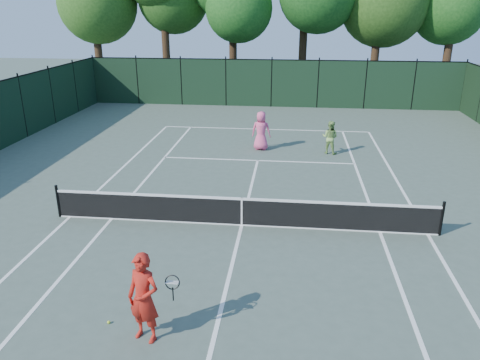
# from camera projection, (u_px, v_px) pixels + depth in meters

# --- Properties ---
(ground) EXTENTS (90.00, 90.00, 0.00)m
(ground) POSITION_uv_depth(u_px,v_px,m) (242.00, 225.00, 14.24)
(ground) COLOR #47564A
(ground) RESTS_ON ground
(sideline_doubles_left) EXTENTS (0.10, 23.77, 0.01)m
(sideline_doubles_left) POSITION_uv_depth(u_px,v_px,m) (70.00, 217.00, 14.81)
(sideline_doubles_left) COLOR white
(sideline_doubles_left) RESTS_ON ground
(sideline_doubles_right) EXTENTS (0.10, 23.77, 0.01)m
(sideline_doubles_right) POSITION_uv_depth(u_px,v_px,m) (428.00, 234.00, 13.67)
(sideline_doubles_right) COLOR white
(sideline_doubles_right) RESTS_ON ground
(sideline_singles_left) EXTENTS (0.10, 23.77, 0.01)m
(sideline_singles_left) POSITION_uv_depth(u_px,v_px,m) (112.00, 219.00, 14.67)
(sideline_singles_left) COLOR white
(sideline_singles_left) RESTS_ON ground
(sideline_singles_right) EXTENTS (0.10, 23.77, 0.01)m
(sideline_singles_right) POSITION_uv_depth(u_px,v_px,m) (380.00, 232.00, 13.81)
(sideline_singles_right) COLOR white
(sideline_singles_right) RESTS_ON ground
(baseline_far) EXTENTS (10.97, 0.10, 0.01)m
(baseline_far) POSITION_uv_depth(u_px,v_px,m) (265.00, 129.00, 25.30)
(baseline_far) COLOR white
(baseline_far) RESTS_ON ground
(service_line_far) EXTENTS (8.23, 0.10, 0.01)m
(service_line_far) POSITION_uv_depth(u_px,v_px,m) (258.00, 160.00, 20.20)
(service_line_far) COLOR white
(service_line_far) RESTS_ON ground
(center_service_line) EXTENTS (0.10, 12.80, 0.01)m
(center_service_line) POSITION_uv_depth(u_px,v_px,m) (242.00, 225.00, 14.24)
(center_service_line) COLOR white
(center_service_line) RESTS_ON ground
(tennis_net) EXTENTS (11.69, 0.09, 1.06)m
(tennis_net) POSITION_uv_depth(u_px,v_px,m) (242.00, 211.00, 14.07)
(tennis_net) COLOR black
(tennis_net) RESTS_ON ground
(fence_far) EXTENTS (24.00, 0.05, 3.00)m
(fence_far) POSITION_uv_depth(u_px,v_px,m) (271.00, 84.00, 30.47)
(fence_far) COLOR black
(fence_far) RESTS_ON ground
(coach) EXTENTS (1.09, 0.65, 1.89)m
(coach) POSITION_uv_depth(u_px,v_px,m) (144.00, 298.00, 9.09)
(coach) COLOR red
(coach) RESTS_ON ground
(player_pink) EXTENTS (0.92, 0.65, 1.79)m
(player_pink) POSITION_uv_depth(u_px,v_px,m) (261.00, 131.00, 21.45)
(player_pink) COLOR #ED5387
(player_pink) RESTS_ON ground
(player_green) EXTENTS (0.89, 0.80, 1.49)m
(player_green) POSITION_uv_depth(u_px,v_px,m) (330.00, 137.00, 20.93)
(player_green) COLOR #82AC56
(player_green) RESTS_ON ground
(loose_ball_midcourt) EXTENTS (0.07, 0.07, 0.07)m
(loose_ball_midcourt) POSITION_uv_depth(u_px,v_px,m) (109.00, 322.00, 9.84)
(loose_ball_midcourt) COLOR #CAE92F
(loose_ball_midcourt) RESTS_ON ground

